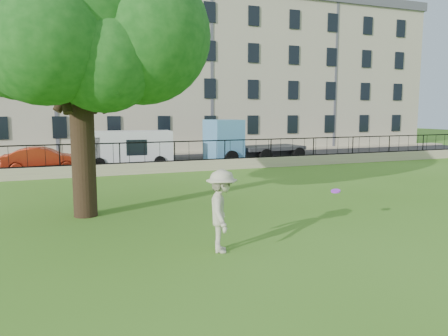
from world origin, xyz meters
name	(u,v)px	position (x,y,z in m)	size (l,w,h in m)	color
ground	(276,223)	(0.00, 0.00, 0.00)	(120.00, 120.00, 0.00)	#3D6F1A
retaining_wall	(175,167)	(0.00, 12.00, 0.30)	(50.00, 0.40, 0.60)	tan
iron_railing	(175,151)	(0.00, 12.00, 1.15)	(50.00, 0.05, 1.13)	black
street	(157,163)	(0.00, 16.70, 0.01)	(60.00, 9.00, 0.01)	black
sidewalk	(142,154)	(0.00, 21.90, 0.06)	(60.00, 1.40, 0.12)	tan
building_row	(128,70)	(0.00, 27.57, 6.92)	(56.40, 10.40, 13.80)	#B4AC8F
tree	(73,16)	(-5.47, 3.14, 6.31)	(7.85, 6.05, 9.59)	black
man	(222,211)	(-2.50, -1.90, 1.01)	(1.30, 0.75, 2.02)	#B4AD92
frisbee	(336,191)	(1.30, -1.15, 1.11)	(0.27, 0.27, 0.03)	#AB2AEF
red_sedan	(44,160)	(-6.81, 14.40, 0.70)	(1.49, 4.27, 1.41)	#B02C15
white_van	(129,149)	(-2.00, 15.40, 1.09)	(5.17, 2.02, 2.17)	silver
blue_truck	(255,140)	(6.50, 15.40, 1.41)	(6.72, 2.38, 2.82)	#5594C8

